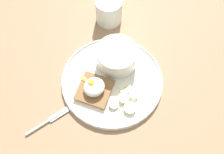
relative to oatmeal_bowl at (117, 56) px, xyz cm
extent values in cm
cube|color=#9B7858|center=(5.80, 2.96, -5.34)|extent=(120.00, 120.00, 2.00)
cylinder|color=white|center=(5.80, 2.96, -3.84)|extent=(30.95, 30.95, 1.00)
torus|color=white|center=(5.80, 2.96, -3.04)|extent=(30.75, 30.75, 0.60)
cylinder|color=white|center=(0.00, 0.00, -0.23)|extent=(12.41, 12.41, 6.23)
torus|color=white|center=(0.00, 0.00, 2.89)|extent=(12.61, 12.61, 0.60)
cylinder|color=#BB6580|center=(0.00, 0.00, -0.51)|extent=(11.01, 11.01, 5.27)
ellipsoid|color=#BB6580|center=(0.00, 0.00, 1.93)|extent=(10.46, 10.46, 1.20)
ellipsoid|color=olive|center=(1.01, 1.36, 2.27)|extent=(1.87, 1.65, 0.68)
ellipsoid|color=#C3BA8B|center=(0.58, 0.34, 2.26)|extent=(1.84, 1.57, 0.67)
ellipsoid|color=tan|center=(1.15, 0.18, 2.20)|extent=(1.30, 1.48, 0.54)
ellipsoid|color=#91694F|center=(2.18, 0.08, 2.24)|extent=(1.76, 1.61, 0.63)
ellipsoid|color=tan|center=(0.00, 0.00, 2.26)|extent=(1.66, 1.82, 0.66)
ellipsoid|color=#D1B096|center=(-0.04, -0.16, 2.27)|extent=(1.84, 1.48, 0.68)
cube|color=olive|center=(11.91, 1.37, -2.14)|extent=(12.39, 12.39, 0.30)
cube|color=#B6824E|center=(11.91, 1.37, -2.69)|extent=(12.15, 12.15, 1.30)
ellipsoid|color=white|center=(11.91, 1.37, -0.58)|extent=(6.38, 5.97, 2.93)
sphere|color=yellow|center=(11.82, 0.41, 0.19)|extent=(2.35, 2.35, 2.35)
ellipsoid|color=yellow|center=(11.47, -3.24, -1.84)|extent=(1.47, 2.97, 0.36)
cylinder|color=beige|center=(8.37, 9.63, -2.64)|extent=(4.78, 4.79, 1.56)
cylinder|color=#B7B38B|center=(8.37, 9.63, -2.02)|extent=(0.85, 0.85, 0.18)
cylinder|color=beige|center=(11.63, 8.57, -2.69)|extent=(3.07, 3.20, 1.55)
cylinder|color=#BAB091|center=(11.63, 8.57, -2.19)|extent=(0.55, 0.56, 0.22)
cylinder|color=#F7E7BD|center=(9.62, 12.82, -2.65)|extent=(4.98, 4.95, 1.49)
cylinder|color=#C1B493|center=(9.62, 12.82, -2.00)|extent=(0.89, 0.89, 0.16)
cylinder|color=#EFEAC1|center=(5.37, 11.25, -2.83)|extent=(3.82, 3.82, 1.01)
cylinder|color=#BAB796|center=(5.37, 11.25, -2.33)|extent=(0.69, 0.69, 0.12)
cylinder|color=#F8F2C7|center=(5.65, 8.00, -2.69)|extent=(4.93, 4.91, 1.38)
cylinder|color=beige|center=(5.65, 8.00, -2.08)|extent=(0.88, 0.88, 0.15)
cylinder|color=white|center=(-12.18, -13.58, 0.13)|extent=(8.92, 8.92, 8.94)
cylinder|color=#3D2211|center=(-12.18, -13.58, 3.53)|extent=(7.58, 7.58, 0.40)
cylinder|color=silver|center=(28.72, -3.10, -3.94)|extent=(10.71, 3.62, 0.80)
cube|color=silver|center=(23.47, -1.68, -3.94)|extent=(7.17, 3.38, 0.30)
camera|label=1|loc=(31.52, 24.63, 64.73)|focal=40.00mm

